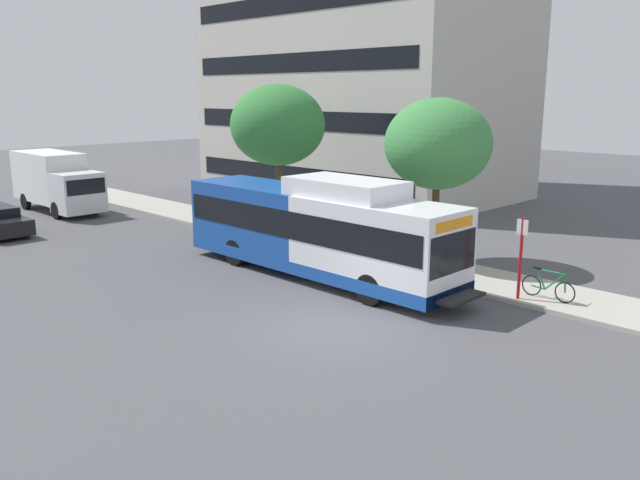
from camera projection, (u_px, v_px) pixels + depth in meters
ground_plane at (173, 274)px, 23.61m from camera, size 120.00×120.00×0.00m
sidewalk_curb at (343, 249)px, 27.06m from camera, size 3.00×56.00×0.14m
transit_bus at (317, 230)px, 22.94m from camera, size 2.58×12.25×3.65m
bus_stop_sign_pole at (521, 252)px, 19.95m from camera, size 0.10×0.36×2.60m
bicycle_parked at (548, 286)px, 20.15m from camera, size 0.52×1.76×1.02m
street_tree_near_stop at (438, 144)px, 24.09m from camera, size 4.02×4.02×6.17m
street_tree_mid_block at (278, 125)px, 30.35m from camera, size 4.48×4.48×6.76m
box_truck_background at (56, 180)px, 35.70m from camera, size 2.32×7.01×3.25m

